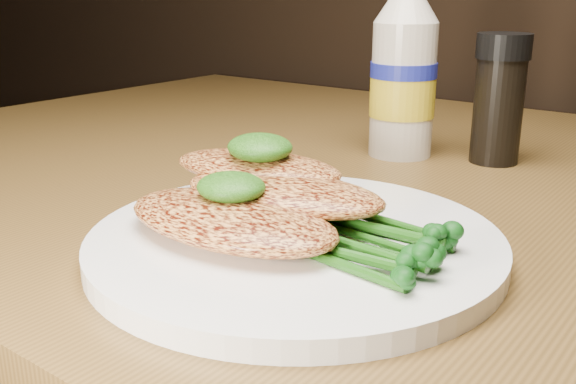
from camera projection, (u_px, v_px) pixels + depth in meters
The scene contains 9 objects.
plate at pixel (295, 243), 0.43m from camera, with size 0.27×0.27×0.01m, color white.
chicken_front at pixel (230, 220), 0.42m from camera, with size 0.16×0.08×0.02m, color #EC9B4B.
chicken_mid at pixel (283, 193), 0.45m from camera, with size 0.15×0.07×0.02m, color #EC9B4B.
chicken_back at pixel (257, 167), 0.48m from camera, with size 0.13×0.07×0.02m, color #EC9B4B.
pesto_front at pixel (231, 187), 0.42m from camera, with size 0.05×0.04×0.02m, color #103608.
pesto_back at pixel (260, 147), 0.47m from camera, with size 0.05×0.05×0.02m, color #103608.
broccolini_bundle at pixel (366, 235), 0.40m from camera, with size 0.13×0.10×0.02m, color #1B5111, non-canonical shape.
mayo_bottle at pixel (404, 64), 0.66m from camera, with size 0.07×0.07×0.19m, color beige, non-canonical shape.
pepper_grinder at pixel (499, 99), 0.64m from camera, with size 0.05×0.05×0.13m, color black, non-canonical shape.
Camera 1 is at (0.29, 0.51, 0.92)m, focal length 40.93 mm.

